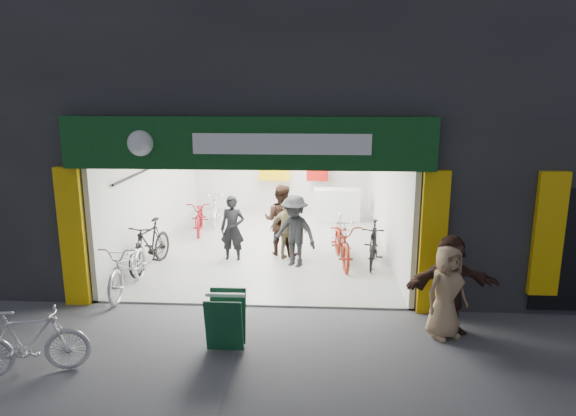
# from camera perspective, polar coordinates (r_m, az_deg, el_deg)

# --- Properties ---
(ground) EXTENTS (60.00, 60.00, 0.00)m
(ground) POSITION_cam_1_polar(r_m,az_deg,el_deg) (9.73, -4.17, -10.88)
(ground) COLOR #56565B
(ground) RESTS_ON ground
(building) EXTENTS (17.00, 10.27, 8.00)m
(building) POSITION_cam_1_polar(r_m,az_deg,el_deg) (13.82, 2.18, 14.57)
(building) COLOR #232326
(building) RESTS_ON ground
(bike_left_front) EXTENTS (0.73, 2.03, 1.06)m
(bike_left_front) POSITION_cam_1_polar(r_m,az_deg,el_deg) (10.68, -17.28, -6.18)
(bike_left_front) COLOR silver
(bike_left_front) RESTS_ON ground
(bike_left_midfront) EXTENTS (0.83, 1.92, 1.12)m
(bike_left_midfront) POSITION_cam_1_polar(r_m,az_deg,el_deg) (11.84, -15.10, -4.03)
(bike_left_midfront) COLOR black
(bike_left_midfront) RESTS_ON ground
(bike_left_midback) EXTENTS (0.92, 1.89, 0.95)m
(bike_left_midback) POSITION_cam_1_polar(r_m,az_deg,el_deg) (14.55, -9.75, -0.94)
(bike_left_midback) COLOR maroon
(bike_left_midback) RESTS_ON ground
(bike_left_back) EXTENTS (0.69, 1.80, 1.05)m
(bike_left_back) POSITION_cam_1_polar(r_m,az_deg,el_deg) (15.34, -8.05, 0.03)
(bike_left_back) COLOR silver
(bike_left_back) RESTS_ON ground
(bike_right_front) EXTENTS (0.77, 1.74, 1.01)m
(bike_right_front) POSITION_cam_1_polar(r_m,az_deg,el_deg) (11.86, 9.47, -3.99)
(bike_right_front) COLOR black
(bike_right_front) RESTS_ON ground
(bike_right_mid) EXTENTS (0.88, 2.02, 1.03)m
(bike_right_mid) POSITION_cam_1_polar(r_m,az_deg,el_deg) (11.85, 6.07, -3.84)
(bike_right_mid) COLOR maroon
(bike_right_mid) RESTS_ON ground
(bike_right_back) EXTENTS (0.71, 1.76, 1.03)m
(bike_right_back) POSITION_cam_1_polar(r_m,az_deg,el_deg) (12.34, 5.97, -3.16)
(bike_right_back) COLOR #A9A9AE
(bike_right_back) RESTS_ON ground
(parked_bike) EXTENTS (1.70, 0.93, 0.98)m
(parked_bike) POSITION_cam_1_polar(r_m,az_deg,el_deg) (8.26, -26.88, -13.14)
(parked_bike) COLOR silver
(parked_bike) RESTS_ON ground
(customer_a) EXTENTS (0.59, 0.41, 1.56)m
(customer_a) POSITION_cam_1_polar(r_m,az_deg,el_deg) (11.98, -6.18, -2.34)
(customer_a) COLOR black
(customer_a) RESTS_ON ground
(customer_b) EXTENTS (0.99, 0.85, 1.75)m
(customer_b) POSITION_cam_1_polar(r_m,az_deg,el_deg) (12.31, -0.80, -1.38)
(customer_b) COLOR #321F17
(customer_b) RESTS_ON ground
(customer_c) EXTENTS (1.24, 1.06, 1.67)m
(customer_c) POSITION_cam_1_polar(r_m,az_deg,el_deg) (11.48, 0.73, -2.68)
(customer_c) COLOR black
(customer_c) RESTS_ON ground
(customer_d) EXTENTS (0.93, 0.54, 1.49)m
(customer_d) POSITION_cam_1_polar(r_m,az_deg,el_deg) (11.95, 0.01, -2.47)
(customer_d) COLOR #8F7E53
(customer_d) RESTS_ON ground
(pedestrian_near) EXTENTS (0.90, 0.78, 1.54)m
(pedestrian_near) POSITION_cam_1_polar(r_m,az_deg,el_deg) (8.72, 17.18, -8.88)
(pedestrian_near) COLOR #9C7E5B
(pedestrian_near) RESTS_ON ground
(pedestrian_far) EXTENTS (1.62, 0.76, 1.67)m
(pedestrian_far) POSITION_cam_1_polar(r_m,az_deg,el_deg) (8.84, 17.49, -8.14)
(pedestrian_far) COLOR #3D241C
(pedestrian_far) RESTS_ON ground
(sandwich_board) EXTENTS (0.60, 0.59, 0.88)m
(sandwich_board) POSITION_cam_1_polar(r_m,az_deg,el_deg) (8.13, -6.93, -12.20)
(sandwich_board) COLOR #104125
(sandwich_board) RESTS_ON ground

